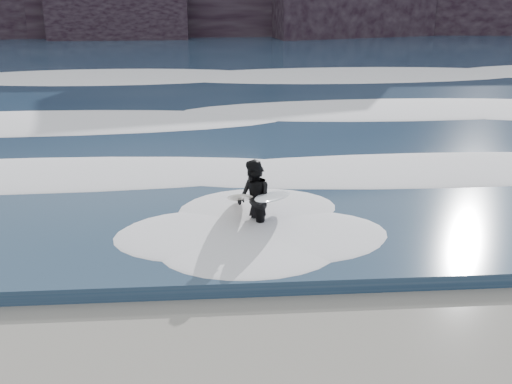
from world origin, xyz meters
TOP-DOWN VIEW (x-y plane):
  - sea at (0.00, 29.00)m, footprint 90.00×52.00m
  - foam_near at (0.00, 9.00)m, footprint 60.00×3.20m
  - foam_mid at (0.00, 16.00)m, footprint 60.00×4.00m
  - foam_far at (0.00, 25.00)m, footprint 60.00×4.80m
  - surfer_left at (-0.74, 5.94)m, footprint 1.03×2.09m
  - surfer_right at (-0.68, 5.76)m, footprint 1.50×2.18m

SIDE VIEW (x-z plane):
  - sea at x=0.00m, z-range 0.00..0.30m
  - foam_near at x=0.00m, z-range 0.30..0.50m
  - foam_mid at x=0.00m, z-range 0.30..0.54m
  - foam_far at x=0.00m, z-range 0.30..0.60m
  - surfer_left at x=-0.74m, z-range 0.01..1.60m
  - surfer_right at x=-0.68m, z-range 0.01..1.74m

